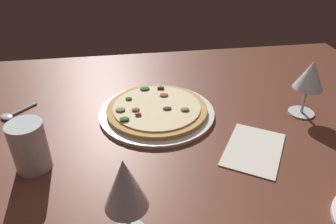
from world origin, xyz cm
name	(u,v)px	position (x,y,z in cm)	size (l,w,h in cm)	color
dining_table	(180,136)	(0.00, 0.00, 2.00)	(150.00, 110.00, 4.00)	brown
pizza_main	(157,110)	(4.96, -8.39, 5.20)	(32.01, 32.01, 3.37)	silver
wine_glass_far	(310,77)	(-35.24, -2.65, 15.20)	(7.87, 7.87, 15.64)	silver
wine_glass_near	(125,186)	(14.60, 30.38, 15.82)	(7.23, 7.23, 17.00)	silver
water_glass	(30,149)	(34.37, 9.18, 8.92)	(7.56, 7.56, 11.29)	silver
paper_menu	(254,149)	(-15.78, 11.04, 4.15)	(12.42, 18.09, 0.30)	silver
spoon	(11,115)	(44.92, -13.45, 4.46)	(9.14, 9.34, 1.00)	silver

